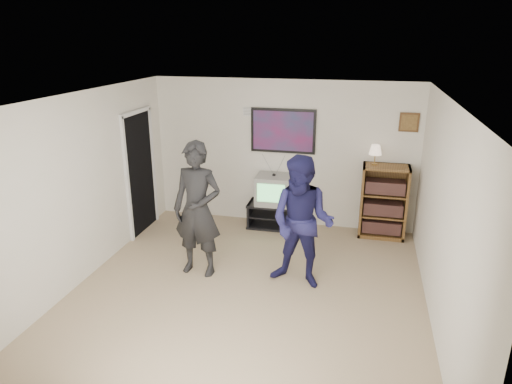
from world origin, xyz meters
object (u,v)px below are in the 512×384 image
at_px(person_tall, 197,210).
at_px(person_short, 302,223).
at_px(bookshelf, 383,202).
at_px(media_stand, 273,215).
at_px(crt_television, 274,190).

distance_m(person_tall, person_short, 1.43).
bearing_deg(person_short, bookshelf, 70.64).
bearing_deg(media_stand, person_short, -68.65).
xyz_separation_m(bookshelf, person_short, (-1.08, -1.86, 0.28)).
xyz_separation_m(person_tall, person_short, (1.42, 0.00, -0.05)).
relative_size(media_stand, person_short, 0.49).
distance_m(crt_television, person_tall, 1.95).
xyz_separation_m(media_stand, crt_television, (0.00, 0.00, 0.47)).
xyz_separation_m(crt_television, person_tall, (-0.69, -1.81, 0.26)).
bearing_deg(person_short, person_tall, -168.91).
xyz_separation_m(crt_television, bookshelf, (1.82, 0.05, -0.08)).
distance_m(bookshelf, person_tall, 3.14).
bearing_deg(person_tall, crt_television, 73.24).
height_order(crt_television, bookshelf, bookshelf).
bearing_deg(person_tall, media_stand, 73.30).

